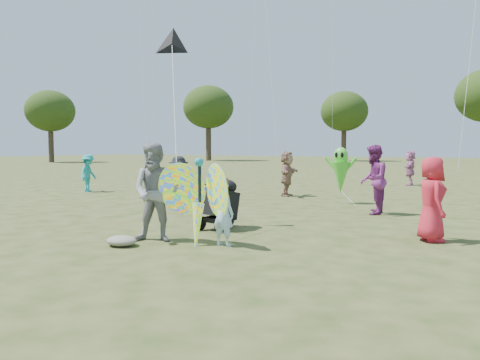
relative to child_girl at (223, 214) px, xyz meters
name	(u,v)px	position (x,y,z in m)	size (l,w,h in m)	color
ground	(205,252)	(0.02, -0.59, -0.57)	(160.00, 160.00, 0.00)	#51592B
child_girl	(223,214)	(0.00, 0.00, 0.00)	(0.42, 0.27, 1.14)	#B4D9FF
adult_man	(156,192)	(-1.27, -0.29, 0.34)	(0.88, 0.69, 1.82)	gray
grey_bag	(122,241)	(-1.55, -0.90, -0.48)	(0.57, 0.46, 0.18)	gray
crowd_a	(432,199)	(3.11, 2.26, 0.21)	(0.76, 0.50, 1.56)	red
crowd_b	(179,182)	(-3.75, 3.64, 0.17)	(0.96, 0.55, 1.49)	black
crowd_d	(287,174)	(-2.50, 8.29, 0.23)	(1.49, 0.47, 1.60)	#9D7460
crowd_e	(373,180)	(1.29, 5.25, 0.33)	(0.87, 0.68, 1.80)	#792870
crowd_i	(88,173)	(-9.88, 5.91, 0.16)	(0.95, 0.54, 1.46)	teal
crowd_j	(410,168)	(0.41, 15.47, 0.22)	(1.48, 0.47, 1.59)	#BA6A9F
jogging_stroller	(220,200)	(-0.99, 1.47, 0.04)	(0.59, 1.09, 1.09)	black
butterfly_kite	(198,201)	(-0.47, -0.08, 0.21)	(1.74, 0.75, 1.75)	#E62459
delta_kite_rig	(172,45)	(-2.19, 1.40, 3.40)	(1.78, 1.93, 2.94)	black
alien_kite	(341,172)	(-0.18, 7.14, 0.40)	(1.12, 0.69, 1.74)	#47CF30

